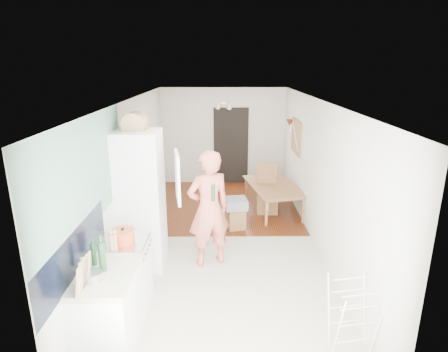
{
  "coord_description": "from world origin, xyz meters",
  "views": [
    {
      "loc": [
        -0.04,
        -6.1,
        3.08
      ],
      "look_at": [
        -0.0,
        0.2,
        1.17
      ],
      "focal_mm": 30.0,
      "sensor_mm": 36.0,
      "label": 1
    }
  ],
  "objects_px": {
    "stool": "(236,218)",
    "drying_rack": "(352,318)",
    "dining_chair": "(267,189)",
    "person": "(209,199)",
    "dining_table": "(274,200)"
  },
  "relations": [
    {
      "from": "stool",
      "to": "drying_rack",
      "type": "height_order",
      "value": "drying_rack"
    },
    {
      "from": "dining_chair",
      "to": "stool",
      "type": "distance_m",
      "value": 1.12
    },
    {
      "from": "person",
      "to": "dining_chair",
      "type": "xyz_separation_m",
      "value": [
        1.16,
        2.13,
        -0.58
      ]
    },
    {
      "from": "dining_chair",
      "to": "stool",
      "type": "height_order",
      "value": "dining_chair"
    },
    {
      "from": "drying_rack",
      "to": "dining_chair",
      "type": "bearing_deg",
      "value": 86.69
    },
    {
      "from": "person",
      "to": "dining_chair",
      "type": "relative_size",
      "value": 2.13
    },
    {
      "from": "dining_table",
      "to": "dining_chair",
      "type": "bearing_deg",
      "value": 100.61
    },
    {
      "from": "person",
      "to": "dining_chair",
      "type": "height_order",
      "value": "person"
    },
    {
      "from": "dining_table",
      "to": "drying_rack",
      "type": "bearing_deg",
      "value": 172.83
    },
    {
      "from": "dining_table",
      "to": "stool",
      "type": "height_order",
      "value": "dining_table"
    },
    {
      "from": "dining_chair",
      "to": "dining_table",
      "type": "bearing_deg",
      "value": 22.76
    },
    {
      "from": "drying_rack",
      "to": "person",
      "type": "bearing_deg",
      "value": 120.36
    },
    {
      "from": "person",
      "to": "dining_chair",
      "type": "bearing_deg",
      "value": -140.98
    },
    {
      "from": "person",
      "to": "stool",
      "type": "relative_size",
      "value": 5.13
    },
    {
      "from": "person",
      "to": "drying_rack",
      "type": "height_order",
      "value": "person"
    }
  ]
}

